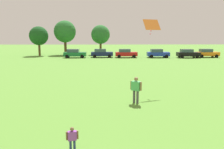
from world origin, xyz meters
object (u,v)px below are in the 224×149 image
object	(u,v)px
child_kite_flyer	(72,137)
parked_car_blue_3	(158,53)
adult_bystander	(136,88)
parked_car_navy_1	(102,53)
tree_far_right	(100,35)
parked_car_orange_5	(207,53)
parked_car_red_2	(126,53)
tree_far_left	(39,36)
parked_car_black_4	(188,53)
tree_center	(65,32)
parked_car_green_0	(75,53)
kite	(152,25)

from	to	relation	value
child_kite_flyer	parked_car_blue_3	bearing A→B (deg)	59.43
adult_bystander	parked_car_navy_1	size ratio (longest dim) A/B	0.39
tree_far_right	parked_car_orange_5	bearing A→B (deg)	-20.23
parked_car_red_2	tree_far_left	bearing A→B (deg)	165.48
parked_car_black_4	tree_far_left	bearing A→B (deg)	169.89
tree_far_left	tree_center	size ratio (longest dim) A/B	0.82
tree_center	parked_car_black_4	bearing A→B (deg)	-17.24
parked_car_green_0	parked_car_orange_5	size ratio (longest dim) A/B	1.00
child_kite_flyer	adult_bystander	bearing A→B (deg)	49.63
parked_car_black_4	kite	bearing A→B (deg)	-114.76
adult_bystander	parked_car_green_0	size ratio (longest dim) A/B	0.39
kite	parked_car_orange_5	bearing A→B (deg)	59.09
parked_car_black_4	tree_center	world-z (taller)	tree_center
parked_car_blue_3	parked_car_black_4	bearing A→B (deg)	-4.93
parked_car_red_2	parked_car_orange_5	size ratio (longest dim) A/B	1.00
child_kite_flyer	parked_car_red_2	size ratio (longest dim) A/B	0.22
parked_car_green_0	parked_car_blue_3	bearing A→B (deg)	-0.01
parked_car_red_2	parked_car_black_4	world-z (taller)	same
parked_car_blue_3	parked_car_orange_5	world-z (taller)	same
parked_car_black_4	parked_car_orange_5	world-z (taller)	same
tree_far_right	adult_bystander	bearing A→B (deg)	-84.73
tree_center	parked_car_navy_1	bearing A→B (deg)	-38.84
tree_center	child_kite_flyer	bearing A→B (deg)	-79.11
child_kite_flyer	tree_far_left	xyz separation A→B (m)	(-13.69, 41.74, 3.66)
parked_car_blue_3	tree_far_right	world-z (taller)	tree_far_right
tree_far_left	tree_far_right	bearing A→B (deg)	13.97
parked_car_green_0	parked_car_red_2	size ratio (longest dim) A/B	1.00
adult_bystander	kite	bearing A→B (deg)	-78.66
parked_car_black_4	tree_far_left	distance (m)	31.22
tree_far_left	parked_car_blue_3	bearing A→B (deg)	-11.30
tree_far_left	tree_center	distance (m)	5.81
parked_car_navy_1	parked_car_red_2	xyz separation A→B (m)	(4.80, -0.40, 0.00)
parked_car_blue_3	tree_center	distance (m)	21.34
kite	parked_car_black_4	distance (m)	29.52
child_kite_flyer	parked_car_green_0	world-z (taller)	parked_car_green_0
adult_bystander	kite	distance (m)	5.63
child_kite_flyer	parked_car_green_0	xyz separation A→B (m)	(-5.36, 36.80, 0.28)
child_kite_flyer	parked_car_red_2	bearing A→B (deg)	68.82
child_kite_flyer	parked_car_green_0	size ratio (longest dim) A/B	0.22
parked_car_blue_3	adult_bystander	bearing A→B (deg)	-104.61
parked_car_navy_1	child_kite_flyer	bearing A→B (deg)	-89.93
parked_car_orange_5	tree_center	bearing A→B (deg)	166.51
parked_car_green_0	tree_center	xyz separation A→B (m)	(-3.14, 7.37, 4.32)
parked_car_blue_3	parked_car_orange_5	distance (m)	9.94
parked_car_red_2	tree_center	world-z (taller)	tree_center
parked_car_navy_1	parked_car_blue_3	distance (m)	11.11
tree_far_right	parked_car_navy_1	bearing A→B (deg)	-86.45
adult_bystander	parked_car_orange_5	distance (m)	35.76
child_kite_flyer	parked_car_green_0	bearing A→B (deg)	84.44
parked_car_navy_1	parked_car_blue_3	bearing A→B (deg)	-2.91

